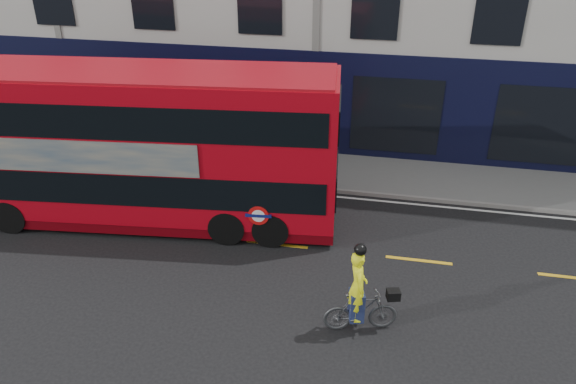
# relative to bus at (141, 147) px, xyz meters

# --- Properties ---
(ground) EXTENTS (120.00, 120.00, 0.00)m
(ground) POSITION_rel_bus_xyz_m (4.21, -2.20, -2.40)
(ground) COLOR black
(ground) RESTS_ON ground
(pavement) EXTENTS (60.00, 3.00, 0.12)m
(pavement) POSITION_rel_bus_xyz_m (4.21, 4.30, -2.34)
(pavement) COLOR slate
(pavement) RESTS_ON ground
(kerb) EXTENTS (60.00, 0.12, 0.13)m
(kerb) POSITION_rel_bus_xyz_m (4.21, 2.80, -2.33)
(kerb) COLOR gray
(kerb) RESTS_ON ground
(road_edge_line) EXTENTS (58.00, 0.10, 0.01)m
(road_edge_line) POSITION_rel_bus_xyz_m (4.21, 2.50, -2.39)
(road_edge_line) COLOR silver
(road_edge_line) RESTS_ON ground
(lane_dashes) EXTENTS (58.00, 0.12, 0.01)m
(lane_dashes) POSITION_rel_bus_xyz_m (4.21, -0.70, -2.39)
(lane_dashes) COLOR gold
(lane_dashes) RESTS_ON ground
(bus) EXTENTS (11.79, 3.80, 4.67)m
(bus) POSITION_rel_bus_xyz_m (0.00, 0.00, 0.00)
(bus) COLOR #AD0613
(bus) RESTS_ON ground
(cyclist) EXTENTS (1.78, 0.92, 2.34)m
(cyclist) POSITION_rel_bus_xyz_m (6.81, -3.79, -1.61)
(cyclist) COLOR #4B4D50
(cyclist) RESTS_ON ground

